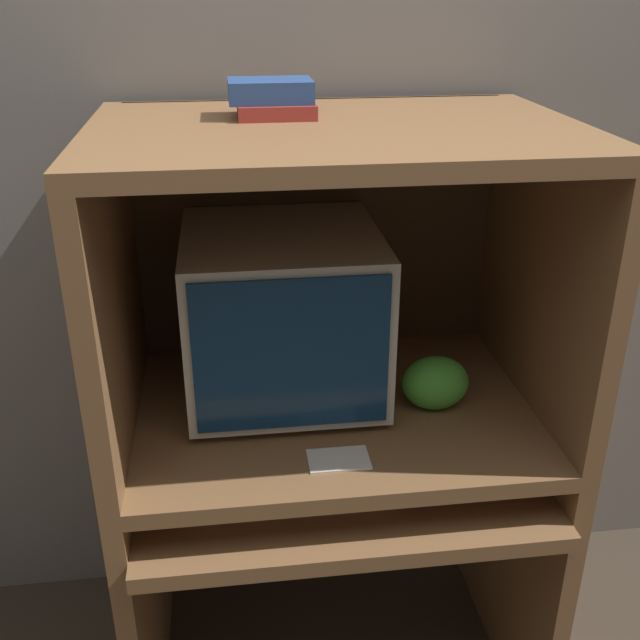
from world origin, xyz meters
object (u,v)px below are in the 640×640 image
object	(u,v)px
keyboard	(291,488)
book_stack	(272,98)
snack_bag	(435,383)
mouse	(421,474)
crt_monitor	(283,312)

from	to	relation	value
keyboard	book_stack	distance (m)	0.80
book_stack	snack_bag	bearing A→B (deg)	-21.17
keyboard	mouse	distance (m)	0.29
keyboard	book_stack	bearing A→B (deg)	90.13
mouse	snack_bag	world-z (taller)	snack_bag
keyboard	mouse	xyz separation A→B (m)	(0.29, 0.01, 0.00)
keyboard	snack_bag	distance (m)	0.39
mouse	book_stack	distance (m)	0.85
keyboard	book_stack	xyz separation A→B (m)	(-0.00, 0.25, 0.77)
keyboard	mouse	bearing A→B (deg)	2.50
snack_bag	mouse	bearing A→B (deg)	-115.62
keyboard	book_stack	size ratio (longest dim) A/B	2.59
mouse	book_stack	world-z (taller)	book_stack
crt_monitor	snack_bag	distance (m)	0.37
book_stack	keyboard	bearing A→B (deg)	-89.87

